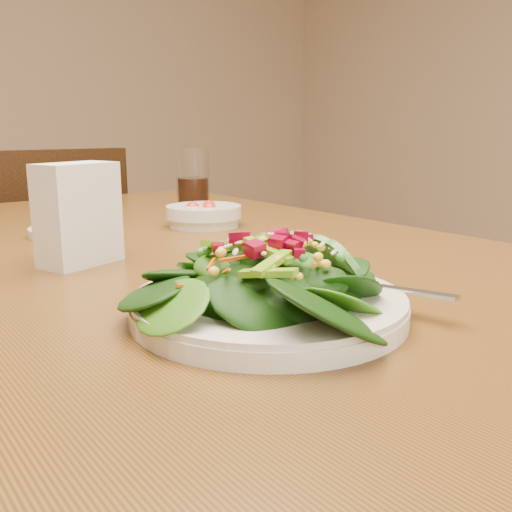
% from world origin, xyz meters
% --- Properties ---
extents(dining_table, '(0.90, 1.40, 0.75)m').
position_xyz_m(dining_table, '(0.00, 0.00, 0.65)').
color(dining_table, brown).
rests_on(dining_table, ground_plane).
extents(chair_far, '(0.41, 0.41, 0.87)m').
position_xyz_m(chair_far, '(0.13, 0.95, 0.46)').
color(chair_far, black).
rests_on(chair_far, ground_plane).
extents(salad_plate, '(0.27, 0.26, 0.08)m').
position_xyz_m(salad_plate, '(-0.06, -0.34, 0.78)').
color(salad_plate, silver).
rests_on(salad_plate, dining_table).
extents(bread_plate, '(0.15, 0.15, 0.07)m').
position_xyz_m(bread_plate, '(-0.07, 0.19, 0.78)').
color(bread_plate, silver).
rests_on(bread_plate, dining_table).
extents(tomato_bowl, '(0.14, 0.14, 0.04)m').
position_xyz_m(tomato_bowl, '(0.15, 0.13, 0.77)').
color(tomato_bowl, silver).
rests_on(tomato_bowl, dining_table).
extents(drinking_glass, '(0.07, 0.07, 0.13)m').
position_xyz_m(drinking_glass, '(0.27, 0.37, 0.81)').
color(drinking_glass, silver).
rests_on(drinking_glass, dining_table).
extents(napkin_holder, '(0.11, 0.09, 0.13)m').
position_xyz_m(napkin_holder, '(-0.13, -0.02, 0.82)').
color(napkin_holder, white).
rests_on(napkin_holder, dining_table).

